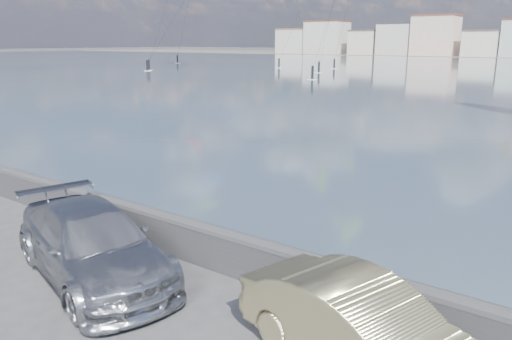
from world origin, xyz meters
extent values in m
plane|color=#333335|center=(0.00, 0.00, 0.00)|extent=(700.00, 700.00, 0.00)
cube|color=#28282B|center=(0.00, 2.70, 0.45)|extent=(400.00, 0.35, 0.90)
cylinder|color=#28282B|center=(0.00, 2.70, 0.90)|extent=(400.00, 0.36, 0.36)
cube|color=beige|center=(-112.00, 186.00, 5.00)|extent=(14.00, 11.00, 10.00)
cube|color=brown|center=(-112.00, 186.00, 10.30)|extent=(14.28, 11.22, 0.60)
cube|color=beige|center=(-96.50, 186.00, 6.50)|extent=(16.00, 12.00, 13.00)
cube|color=#562D23|center=(-96.50, 186.00, 13.30)|extent=(16.32, 12.24, 0.60)
cube|color=beige|center=(-79.00, 186.00, 4.50)|extent=(11.00, 10.00, 9.00)
cube|color=#4C423D|center=(-79.00, 186.00, 9.30)|extent=(11.22, 10.20, 0.60)
cube|color=beige|center=(-66.00, 186.00, 5.75)|extent=(13.00, 11.00, 11.50)
cube|color=#2D2D33|center=(-66.00, 186.00, 11.80)|extent=(13.26, 11.22, 0.60)
cube|color=beige|center=(-51.50, 186.00, 7.00)|extent=(15.00, 12.00, 14.00)
cube|color=brown|center=(-51.50, 186.00, 14.30)|extent=(15.30, 12.24, 0.60)
cube|color=beige|center=(-35.00, 186.00, 4.25)|extent=(12.00, 10.00, 8.50)
cube|color=#4C423D|center=(-35.00, 186.00, 8.80)|extent=(12.24, 10.20, 0.60)
imported|color=#A1A3A8|center=(-1.19, 0.69, 0.81)|extent=(6.02, 3.74, 1.63)
imported|color=tan|center=(5.23, 1.19, 0.76)|extent=(4.91, 2.80, 1.53)
cube|color=white|center=(-34.84, 70.59, 0.05)|extent=(1.40, 0.42, 0.08)
cylinder|color=black|center=(-34.84, 70.59, 0.95)|extent=(0.36, 0.36, 1.70)
sphere|color=black|center=(-34.84, 70.59, 1.85)|extent=(0.28, 0.28, 0.28)
cube|color=white|center=(-64.39, 58.85, 0.05)|extent=(1.40, 0.42, 0.08)
cylinder|color=black|center=(-64.39, 58.85, 0.95)|extent=(0.36, 0.36, 1.70)
sphere|color=black|center=(-64.39, 58.85, 1.85)|extent=(0.28, 0.28, 0.28)
cube|color=white|center=(-49.06, 79.53, 0.05)|extent=(1.40, 0.42, 0.08)
cylinder|color=black|center=(-49.06, 79.53, 0.95)|extent=(0.36, 0.36, 1.70)
sphere|color=black|center=(-49.06, 79.53, 1.85)|extent=(0.28, 0.28, 0.28)
cube|color=white|center=(-38.78, 83.62, 0.05)|extent=(1.40, 0.42, 0.08)
cylinder|color=black|center=(-38.78, 83.62, 0.95)|extent=(0.36, 0.36, 1.70)
sphere|color=black|center=(-38.78, 83.62, 1.85)|extent=(0.28, 0.28, 0.28)
cylinder|color=black|center=(-38.52, 87.10, 10.70)|extent=(0.56, 6.98, 18.82)
cube|color=white|center=(-27.85, 56.38, 0.05)|extent=(1.40, 0.42, 0.08)
cylinder|color=black|center=(-27.85, 56.38, 0.95)|extent=(0.36, 0.36, 1.70)
sphere|color=black|center=(-27.85, 56.38, 1.85)|extent=(0.28, 0.28, 0.28)
cube|color=white|center=(-62.66, 56.88, 0.05)|extent=(1.40, 0.42, 0.08)
cylinder|color=black|center=(-62.66, 56.88, 0.95)|extent=(0.36, 0.36, 1.70)
sphere|color=black|center=(-62.66, 56.88, 1.85)|extent=(0.28, 0.28, 0.28)
cylinder|color=black|center=(-61.12, 61.28, 7.90)|extent=(3.12, 8.83, 13.22)
cube|color=white|center=(-82.27, 84.06, 0.05)|extent=(1.40, 0.42, 0.08)
cylinder|color=black|center=(-82.27, 84.06, 0.95)|extent=(0.36, 0.36, 1.70)
sphere|color=black|center=(-82.27, 84.06, 1.85)|extent=(0.28, 0.28, 0.28)
camera|label=1|loc=(8.07, -5.57, 5.28)|focal=35.00mm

